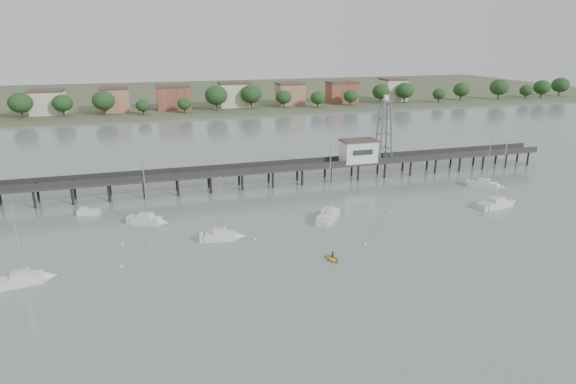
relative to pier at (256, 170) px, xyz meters
name	(u,v)px	position (x,y,z in m)	size (l,w,h in m)	color
ground_plane	(374,336)	(0.00, -60.00, -3.79)	(500.00, 500.00, 0.00)	slate
pier	(256,170)	(0.00, 0.00, 0.00)	(150.00, 5.00, 5.50)	#2D2823
pier_building	(358,151)	(25.00, 0.00, 2.87)	(8.40, 5.40, 5.30)	silver
lattice_tower	(384,131)	(31.50, 0.00, 7.31)	(3.20, 3.20, 15.50)	slate
sailboat_b	(151,221)	(-23.30, -17.38, -3.15)	(7.33, 5.21, 11.98)	silver
sailboat_c	(331,214)	(9.17, -23.00, -3.16)	(7.50, 8.59, 14.60)	silver
sailboat_a	(30,279)	(-39.80, -35.29, -3.15)	(7.48, 3.20, 12.07)	silver
sailboat_d	(502,203)	(44.28, -27.18, -3.16)	(9.11, 3.91, 14.52)	silver
sailboat_e	(489,185)	(49.93, -16.03, -3.15)	(6.95, 6.70, 12.43)	silver
sailboat_f	(226,236)	(-11.52, -28.12, -3.14)	(7.18, 3.05, 11.62)	silver
white_tender	(88,212)	(-34.81, -8.71, -3.31)	(4.29, 2.40, 1.57)	silver
yellow_dinghy	(332,260)	(2.70, -40.41, -3.79)	(2.01, 0.58, 2.81)	yellow
dinghy_occupant	(332,260)	(2.70, -40.41, -3.79)	(0.45, 1.23, 0.29)	black
mooring_buoys	(312,233)	(3.13, -29.67, -3.71)	(79.60, 13.18, 0.39)	beige
far_shore	(186,95)	(0.36, 179.58, -2.85)	(500.00, 170.00, 10.40)	#475133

